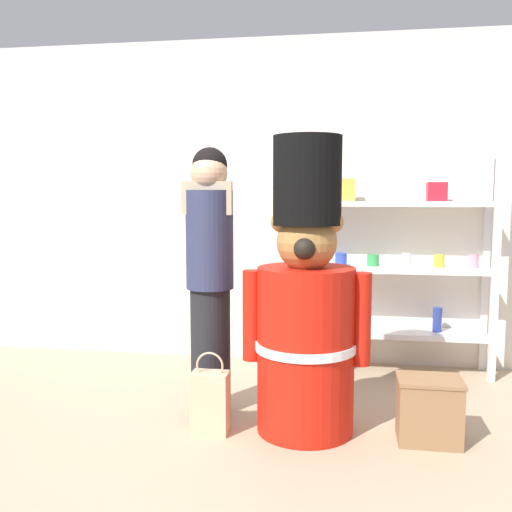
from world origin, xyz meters
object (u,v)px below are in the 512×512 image
Objects in this scene: merchandise_shelf at (389,264)px; display_crate at (429,410)px; person_shopper at (210,271)px; shopping_bag at (210,402)px; teddy_bear_guard at (306,311)px.

merchandise_shelf is 1.44m from display_crate.
person_shopper reaches higher than shopping_bag.
shopping_bag is at bearing -77.05° from person_shopper.
display_crate is at bearing -83.84° from merchandise_shelf.
display_crate is (0.68, -0.05, -0.52)m from teddy_bear_guard.
person_shopper reaches higher than display_crate.
merchandise_shelf is 0.99× the size of teddy_bear_guard.
merchandise_shelf is 1.35m from teddy_bear_guard.
teddy_bear_guard is 0.86m from display_crate.
merchandise_shelf is at bearing 41.96° from person_shopper.
shopping_bag is at bearing -166.85° from teddy_bear_guard.
merchandise_shelf is 1.55m from person_shopper.
shopping_bag is 1.32× the size of display_crate.
teddy_bear_guard is at bearing 13.15° from shopping_bag.
display_crate is at bearing 3.68° from shopping_bag.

